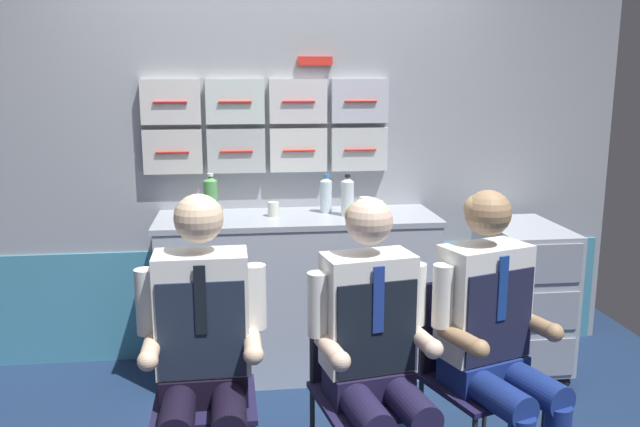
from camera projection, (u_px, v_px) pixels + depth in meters
The scene contains 16 objects.
galley_bulkhead at pixel (275, 185), 3.97m from camera, with size 4.20×0.14×2.15m.
galley_counter at pixel (298, 294), 3.83m from camera, with size 1.58×0.53×0.92m.
service_trolley at pixel (522, 293), 3.84m from camera, with size 0.40×0.65×0.86m.
folding_chair_left at pixel (205, 371), 2.71m from camera, with size 0.41×0.41×0.84m.
crew_member_left at pixel (202, 345), 2.52m from camera, with size 0.50×0.61×1.27m.
folding_chair_center at pixel (360, 369), 2.73m from camera, with size 0.46×0.47×0.84m.
crew_member_center at pixel (375, 345), 2.54m from camera, with size 0.50×0.64×1.25m.
folding_chair_right at pixel (468, 357), 2.84m from camera, with size 0.51×0.51×0.84m.
crew_member_right at pixel (496, 332), 2.66m from camera, with size 0.53×0.67×1.26m.
water_bottle_blue_cap at pixel (326, 195), 3.82m from camera, with size 0.07×0.07×0.22m.
water_bottle_clear at pixel (347, 196), 3.73m from camera, with size 0.07×0.07×0.24m.
sparkling_bottle_green at pixel (211, 197), 3.67m from camera, with size 0.08×0.08×0.25m.
paper_cup_blue at pixel (197, 215), 3.62m from camera, with size 0.07×0.07×0.06m.
coffee_cup_spare at pixel (378, 206), 3.82m from camera, with size 0.06×0.06×0.07m.
espresso_cup_small at pixel (365, 204), 3.87m from camera, with size 0.07×0.07×0.08m.
paper_cup_tan at pixel (273, 209), 3.73m from camera, with size 0.06×0.06×0.08m.
Camera 1 is at (-0.22, -2.56, 1.70)m, focal length 37.20 mm.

